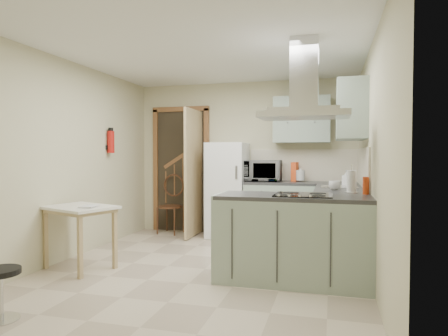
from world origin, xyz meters
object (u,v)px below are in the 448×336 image
(fridge, at_px, (228,190))
(extractor_hood, at_px, (304,115))
(drop_leaf_table, at_px, (80,237))
(stool, at_px, (0,294))
(microwave, at_px, (262,171))
(peninsula, at_px, (293,238))
(bentwood_chair, at_px, (170,207))

(fridge, bearing_deg, extractor_hood, -56.21)
(drop_leaf_table, relative_size, stool, 1.85)
(drop_leaf_table, height_order, microwave, microwave)
(fridge, relative_size, stool, 3.60)
(peninsula, distance_m, extractor_hood, 1.27)
(microwave, bearing_deg, fridge, -179.16)
(peninsula, bearing_deg, bentwood_chair, 137.90)
(drop_leaf_table, xyz_separation_m, stool, (0.26, -1.41, -0.15))
(peninsula, bearing_deg, microwave, 108.66)
(extractor_hood, height_order, drop_leaf_table, extractor_hood)
(fridge, xyz_separation_m, extractor_hood, (1.32, -1.98, 0.97))
(extractor_hood, distance_m, bentwood_chair, 3.32)
(peninsula, xyz_separation_m, drop_leaf_table, (-2.42, -0.18, -0.09))
(microwave, bearing_deg, stool, -114.31)
(extractor_hood, xyz_separation_m, drop_leaf_table, (-2.52, -0.18, -1.36))
(fridge, distance_m, bentwood_chair, 1.04)
(extractor_hood, bearing_deg, drop_leaf_table, -175.89)
(fridge, height_order, drop_leaf_table, fridge)
(peninsula, distance_m, stool, 2.69)
(peninsula, bearing_deg, drop_leaf_table, -175.72)
(drop_leaf_table, height_order, bentwood_chair, bentwood_chair)
(fridge, distance_m, stool, 3.73)
(extractor_hood, relative_size, drop_leaf_table, 1.16)
(peninsula, distance_m, drop_leaf_table, 2.43)
(extractor_hood, height_order, stool, extractor_hood)
(stool, xyz_separation_m, microwave, (1.48, 3.60, 0.85))
(fridge, xyz_separation_m, peninsula, (1.22, -1.98, -0.30))
(extractor_hood, height_order, microwave, extractor_hood)
(stool, bearing_deg, bentwood_chair, 90.94)
(fridge, bearing_deg, microwave, 2.81)
(drop_leaf_table, height_order, stool, drop_leaf_table)
(fridge, xyz_separation_m, stool, (-0.93, -3.57, -0.54))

